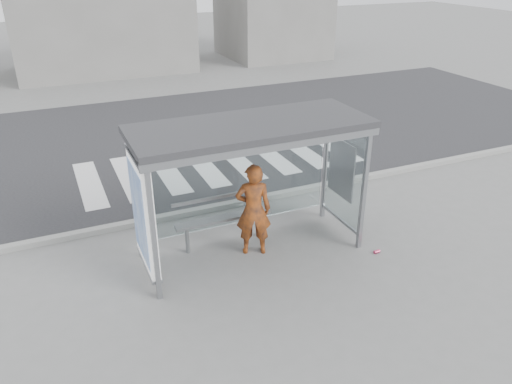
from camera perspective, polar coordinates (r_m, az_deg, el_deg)
ground at (r=9.82m, az=-0.49°, el=-6.81°), size 80.00×80.00×0.00m
road at (r=15.86m, az=-10.64°, el=5.93°), size 30.00×10.00×0.01m
curb at (r=11.36m, az=-4.40°, el=-1.67°), size 30.00×0.18×0.12m
crosswalk at (r=13.87m, az=-4.09°, el=3.37°), size 7.55×3.00×0.00m
bus_shelter at (r=8.83m, az=-2.91°, el=3.76°), size 4.25×1.65×2.62m
building_center at (r=25.95m, az=-17.41°, el=18.62°), size 8.00×5.00×5.00m
person at (r=9.35m, az=-0.31°, el=-2.05°), size 0.78×0.64×1.85m
bench at (r=9.79m, az=-3.76°, el=-2.95°), size 1.95×0.33×1.01m
soda_can at (r=10.03m, az=13.63°, el=-6.64°), size 0.12×0.07×0.07m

